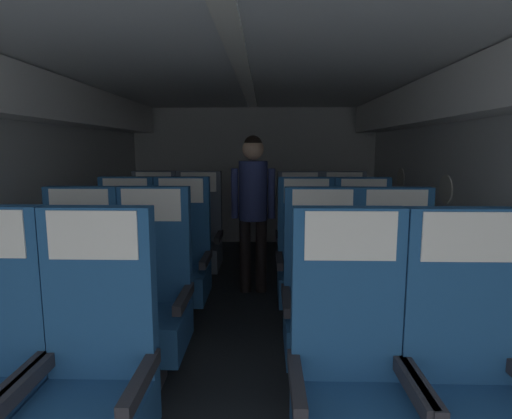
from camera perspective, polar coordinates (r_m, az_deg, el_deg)
The scene contains 18 objects.
ground at distance 3.43m, azimuth -1.84°, elevation -16.46°, with size 3.88×6.69×0.02m, color #23282D.
fuselage_shell at distance 3.38m, azimuth -1.69°, elevation 9.77°, with size 3.76×6.34×2.09m.
seat_a_left_aisle at distance 1.92m, azimuth -21.66°, elevation -21.44°, with size 0.49×0.49×1.20m.
seat_a_right_aisle at distance 1.96m, azimuth 27.20°, elevation -21.15°, with size 0.49×0.49×1.20m.
seat_a_right_window at distance 1.83m, azimuth 12.84°, elevation -22.65°, with size 0.49×0.49×1.20m.
seat_b_left_window at distance 2.82m, azimuth -23.24°, elevation -11.69°, with size 0.49×0.49×1.20m.
seat_b_left_aisle at distance 2.68m, azimuth -14.30°, elevation -12.29°, with size 0.49×0.49×1.20m.
seat_b_right_aisle at distance 2.69m, azimuth 18.76°, elevation -12.41°, with size 0.49×0.49×1.20m.
seat_b_right_window at distance 2.60m, azimuth 9.10°, elevation -12.82°, with size 0.49×0.49×1.20m.
seat_c_left_window at distance 3.60m, azimuth -17.61°, elevation -7.04°, with size 0.49×0.49×1.20m.
seat_c_left_aisle at distance 3.48m, azimuth -10.33°, elevation -7.29°, with size 0.49×0.49×1.20m.
seat_c_right_aisle at distance 3.49m, azimuth 14.57°, elevation -7.40°, with size 0.49×0.49×1.20m.
seat_c_right_window at distance 3.42m, azimuth 6.92°, elevation -7.52°, with size 0.49×0.49×1.20m.
seat_d_left_window at distance 4.41m, azimuth -13.96°, elevation -4.05°, with size 0.49×0.49×1.20m.
seat_d_left_aisle at distance 4.30m, azimuth -7.95°, elevation -4.20°, with size 0.49×0.49×1.20m.
seat_d_right_aisle at distance 4.34m, azimuth 12.04°, elevation -4.20°, with size 0.49×0.49×1.20m.
seat_d_right_window at distance 4.27m, azimuth 6.03°, elevation -4.27°, with size 0.49×0.49×1.20m.
flight_attendant at distance 4.05m, azimuth -0.40°, elevation 1.64°, with size 0.43×0.28×1.56m.
Camera 1 is at (0.18, 0.04, 1.43)m, focal length 29.02 mm.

